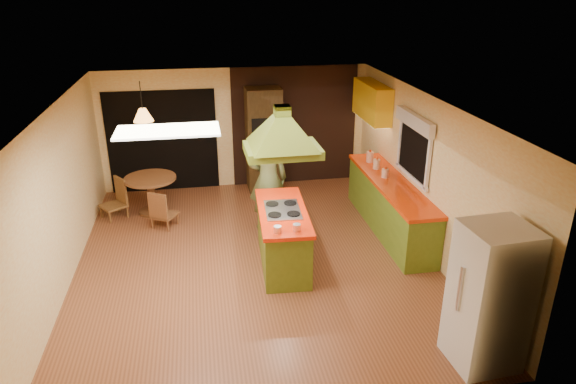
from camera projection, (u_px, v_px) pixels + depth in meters
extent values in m
plane|color=brown|center=(255.00, 258.00, 8.20)|extent=(6.50, 6.50, 0.00)
plane|color=#FFECB6|center=(236.00, 128.00, 10.68)|extent=(5.50, 0.00, 5.50)
plane|color=#FFECB6|center=(292.00, 313.00, 4.77)|extent=(5.50, 0.00, 5.50)
plane|color=#FFECB6|center=(60.00, 198.00, 7.28)|extent=(0.00, 6.50, 6.50)
plane|color=#FFECB6|center=(425.00, 174.00, 8.17)|extent=(0.00, 6.50, 6.50)
plane|color=silver|center=(251.00, 103.00, 7.25)|extent=(6.50, 6.50, 0.00)
cube|color=#381E14|center=(295.00, 126.00, 10.86)|extent=(2.64, 0.03, 2.50)
cube|color=black|center=(163.00, 142.00, 10.50)|extent=(2.20, 0.03, 2.10)
cube|color=olive|center=(389.00, 207.00, 8.98)|extent=(0.58, 3.00, 0.86)
cube|color=#E53807|center=(391.00, 183.00, 8.80)|extent=(0.62, 3.05, 0.06)
cube|color=yellow|center=(372.00, 101.00, 9.87)|extent=(0.34, 1.40, 0.70)
cube|color=black|center=(415.00, 149.00, 8.41)|extent=(0.03, 1.16, 0.96)
cube|color=white|center=(414.00, 121.00, 8.22)|extent=(0.10, 1.35, 0.22)
cube|color=white|center=(168.00, 131.00, 5.98)|extent=(1.20, 0.60, 0.03)
cube|color=#5F721C|center=(283.00, 238.00, 7.92)|extent=(0.76, 1.75, 0.84)
cube|color=red|center=(283.00, 212.00, 7.74)|extent=(0.82, 1.83, 0.06)
cube|color=silver|center=(283.00, 210.00, 7.73)|extent=(0.56, 0.78, 0.02)
cube|color=#5F711C|center=(282.00, 150.00, 7.37)|extent=(1.08, 0.78, 0.13)
pyramid|color=#5F711C|center=(282.00, 115.00, 7.17)|extent=(1.08, 0.78, 0.45)
cube|color=#5F711C|center=(282.00, 110.00, 7.14)|extent=(0.22, 0.22, 0.14)
imported|color=#4E5A2F|center=(268.00, 179.00, 8.85)|extent=(0.68, 0.45, 1.87)
cube|color=white|center=(489.00, 297.00, 5.68)|extent=(0.75, 0.71, 1.72)
cube|color=#3E2D14|center=(264.00, 140.00, 10.57)|extent=(0.72, 0.60, 2.14)
cube|color=black|center=(266.00, 129.00, 10.18)|extent=(0.55, 0.03, 0.45)
cube|color=black|center=(266.00, 153.00, 10.37)|extent=(0.55, 0.03, 0.45)
cylinder|color=brown|center=(150.00, 178.00, 9.54)|extent=(0.96, 0.96, 0.05)
cylinder|color=brown|center=(152.00, 195.00, 9.67)|extent=(0.14, 0.14, 0.67)
cylinder|color=brown|center=(154.00, 211.00, 9.80)|extent=(0.53, 0.53, 0.05)
cone|color=#FF9E3F|center=(143.00, 115.00, 9.08)|extent=(0.45, 0.45, 0.23)
cylinder|color=#F7E1C7|center=(370.00, 157.00, 9.68)|extent=(0.14, 0.14, 0.20)
cylinder|color=beige|center=(377.00, 164.00, 9.34)|extent=(0.14, 0.14, 0.18)
cylinder|color=#F9E5C8|center=(385.00, 173.00, 8.94)|extent=(0.15, 0.15, 0.16)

